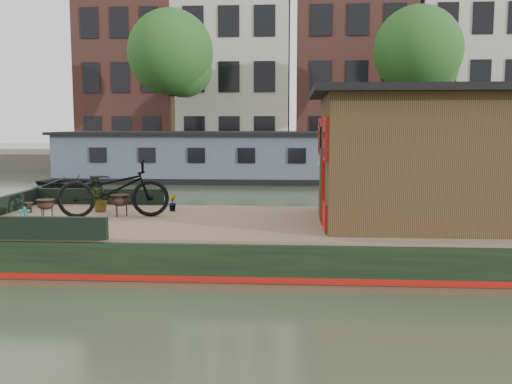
# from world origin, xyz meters

# --- Properties ---
(ground) EXTENTS (120.00, 120.00, 0.00)m
(ground) POSITION_xyz_m (0.00, 0.00, 0.00)
(ground) COLOR #2C3622
(ground) RESTS_ON ground
(houseboat_hull) EXTENTS (14.01, 4.02, 0.60)m
(houseboat_hull) POSITION_xyz_m (-1.33, 0.00, 0.27)
(houseboat_hull) COLOR black
(houseboat_hull) RESTS_ON ground
(houseboat_deck) EXTENTS (11.80, 3.80, 0.05)m
(houseboat_deck) POSITION_xyz_m (0.00, 0.00, 0.62)
(houseboat_deck) COLOR #7E664D
(houseboat_deck) RESTS_ON houseboat_hull
(bow_bulwark) EXTENTS (3.00, 4.00, 0.35)m
(bow_bulwark) POSITION_xyz_m (-5.07, 0.00, 0.82)
(bow_bulwark) COLOR black
(bow_bulwark) RESTS_ON houseboat_deck
(cabin) EXTENTS (4.00, 3.50, 2.42)m
(cabin) POSITION_xyz_m (2.19, 0.00, 1.88)
(cabin) COLOR #302212
(cabin) RESTS_ON houseboat_deck
(bicycle) EXTENTS (2.22, 1.14, 1.11)m
(bicycle) POSITION_xyz_m (-3.57, 0.19, 1.20)
(bicycle) COLOR black
(bicycle) RESTS_ON houseboat_deck
(potted_plant_a) EXTENTS (0.24, 0.21, 0.39)m
(potted_plant_a) POSITION_xyz_m (-4.70, -1.15, 0.84)
(potted_plant_a) COLOR maroon
(potted_plant_a) RESTS_ON houseboat_deck
(potted_plant_b) EXTENTS (0.20, 0.23, 0.35)m
(potted_plant_b) POSITION_xyz_m (-2.62, 1.05, 0.83)
(potted_plant_b) COLOR brown
(potted_plant_b) RESTS_ON houseboat_deck
(potted_plant_c) EXTENTS (0.47, 0.41, 0.51)m
(potted_plant_c) POSITION_xyz_m (-4.10, 0.86, 0.90)
(potted_plant_c) COLOR #AF3F32
(potted_plant_c) RESTS_ON houseboat_deck
(potted_plant_e) EXTENTS (0.13, 0.17, 0.29)m
(potted_plant_e) POSITION_xyz_m (-3.84, -1.70, 0.80)
(potted_plant_e) COLOR #94392B
(potted_plant_e) RESTS_ON houseboat_deck
(brazier_front) EXTENTS (0.43, 0.43, 0.43)m
(brazier_front) POSITION_xyz_m (-3.48, 0.28, 0.87)
(brazier_front) COLOR black
(brazier_front) RESTS_ON houseboat_deck
(brazier_rear) EXTENTS (0.47, 0.47, 0.39)m
(brazier_rear) POSITION_xyz_m (-4.76, -0.19, 0.84)
(brazier_rear) COLOR black
(brazier_rear) RESTS_ON houseboat_deck
(bollard_port) EXTENTS (0.19, 0.19, 0.21)m
(bollard_port) POSITION_xyz_m (-5.49, 0.63, 0.76)
(bollard_port) COLOR black
(bollard_port) RESTS_ON houseboat_deck
(dinghy) EXTENTS (3.56, 3.07, 0.62)m
(dinghy) POSITION_xyz_m (-8.60, 10.70, 0.31)
(dinghy) COLOR black
(dinghy) RESTS_ON ground
(far_houseboat) EXTENTS (20.40, 4.40, 2.11)m
(far_houseboat) POSITION_xyz_m (0.00, 14.00, 0.97)
(far_houseboat) COLOR #4B5464
(far_houseboat) RESTS_ON ground
(quay) EXTENTS (60.00, 6.00, 0.90)m
(quay) POSITION_xyz_m (0.00, 20.50, 0.45)
(quay) COLOR #47443F
(quay) RESTS_ON ground
(townhouse_row) EXTENTS (27.25, 8.00, 16.50)m
(townhouse_row) POSITION_xyz_m (0.15, 27.50, 7.90)
(townhouse_row) COLOR brown
(townhouse_row) RESTS_ON ground
(tree_left) EXTENTS (4.40, 4.40, 7.40)m
(tree_left) POSITION_xyz_m (-6.36, 19.07, 5.89)
(tree_left) COLOR #332316
(tree_left) RESTS_ON quay
(tree_right) EXTENTS (4.40, 4.40, 7.40)m
(tree_right) POSITION_xyz_m (6.14, 19.07, 5.89)
(tree_right) COLOR #332316
(tree_right) RESTS_ON quay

